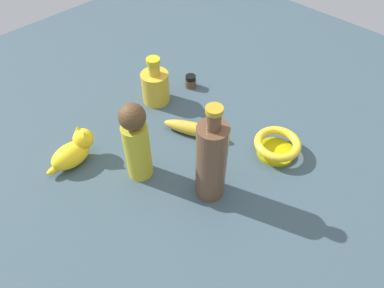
{
  "coord_description": "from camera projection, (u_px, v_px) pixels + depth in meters",
  "views": [
    {
      "loc": [
        -0.46,
        0.47,
        0.74
      ],
      "look_at": [
        0.0,
        0.0,
        0.04
      ],
      "focal_mm": 33.47,
      "sensor_mm": 36.0,
      "label": 1
    }
  ],
  "objects": [
    {
      "name": "ground",
      "position": [
        192.0,
        155.0,
        0.99
      ],
      "size": [
        2.0,
        2.0,
        0.0
      ],
      "primitive_type": "plane",
      "color": "#384C56"
    },
    {
      "name": "cat_figurine",
      "position": [
        74.0,
        151.0,
        0.94
      ],
      "size": [
        0.07,
        0.15,
        0.1
      ],
      "color": "yellow",
      "rests_on": "ground"
    },
    {
      "name": "bottle_short",
      "position": [
        155.0,
        86.0,
        1.11
      ],
      "size": [
        0.09,
        0.09,
        0.15
      ],
      "color": "gold",
      "rests_on": "ground"
    },
    {
      "name": "person_figure_adult",
      "position": [
        136.0,
        142.0,
        0.86
      ],
      "size": [
        0.07,
        0.07,
        0.23
      ],
      "color": "gold",
      "rests_on": "ground"
    },
    {
      "name": "nail_polish_jar",
      "position": [
        191.0,
        81.0,
        1.19
      ],
      "size": [
        0.04,
        0.04,
        0.04
      ],
      "color": "brown",
      "rests_on": "ground"
    },
    {
      "name": "bowl",
      "position": [
        277.0,
        145.0,
        0.97
      ],
      "size": [
        0.13,
        0.13,
        0.05
      ],
      "color": "#B8AE0A",
      "rests_on": "ground"
    },
    {
      "name": "banana",
      "position": [
        195.0,
        129.0,
        1.03
      ],
      "size": [
        0.19,
        0.12,
        0.04
      ],
      "primitive_type": "ellipsoid",
      "rotation": [
        0.0,
        0.0,
        0.45
      ],
      "color": "gold",
      "rests_on": "ground"
    },
    {
      "name": "bottle_tall",
      "position": [
        211.0,
        160.0,
        0.82
      ],
      "size": [
        0.07,
        0.07,
        0.28
      ],
      "color": "brown",
      "rests_on": "ground"
    }
  ]
}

